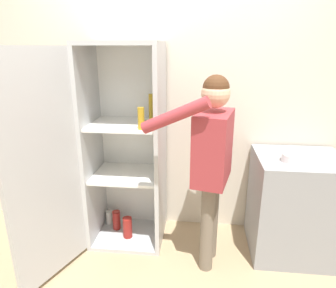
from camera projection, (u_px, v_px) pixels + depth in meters
name	position (u px, v px, depth m)	size (l,w,h in m)	color
wall_back	(172.00, 100.00, 2.79)	(7.00, 0.06, 2.55)	beige
refrigerator	(110.00, 152.00, 2.57)	(0.93, 1.16, 1.79)	#B7BABC
person	(212.00, 152.00, 2.27)	(0.69, 0.56, 1.57)	#726656
counter	(295.00, 205.00, 2.59)	(0.71, 0.63, 0.89)	gray
bowl	(293.00, 158.00, 2.35)	(0.16, 0.16, 0.07)	white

